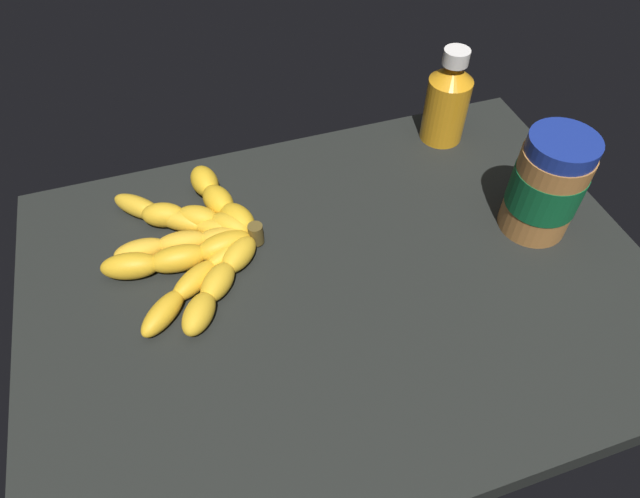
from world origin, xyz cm
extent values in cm
cube|color=black|center=(0.00, 0.00, -2.14)|extent=(79.22, 57.63, 4.27)
ellipsoid|color=gold|center=(10.50, -12.67, 1.85)|extent=(5.94, 6.84, 3.71)
ellipsoid|color=gold|center=(12.28, -16.93, 1.85)|extent=(5.33, 6.66, 3.71)
ellipsoid|color=gold|center=(13.37, -21.42, 1.85)|extent=(4.58, 6.31, 3.71)
ellipsoid|color=gold|center=(11.69, -11.85, 1.71)|extent=(6.76, 6.53, 3.42)
ellipsoid|color=gold|center=(15.56, -14.64, 1.71)|extent=(6.90, 5.98, 3.42)
ellipsoid|color=gold|center=(19.89, -16.65, 1.71)|extent=(6.79, 5.21, 3.42)
ellipsoid|color=gold|center=(12.82, -11.71, 1.44)|extent=(8.41, 6.63, 2.88)
ellipsoid|color=gold|center=(18.15, -15.35, 1.44)|extent=(8.15, 7.22, 2.88)
ellipsoid|color=gold|center=(23.01, -19.59, 1.44)|extent=(7.79, 7.71, 2.88)
ellipsoid|color=gold|center=(12.86, -10.23, 1.47)|extent=(7.27, 4.40, 2.94)
ellipsoid|color=gold|center=(18.20, -11.14, 1.47)|extent=(7.06, 3.67, 2.94)
ellipsoid|color=gold|center=(23.61, -11.42, 1.47)|extent=(6.80, 3.00, 2.94)
ellipsoid|color=gold|center=(13.20, -8.62, 1.73)|extent=(7.88, 4.51, 3.47)
ellipsoid|color=gold|center=(19.13, -8.27, 1.73)|extent=(7.54, 3.66, 3.47)
ellipsoid|color=gold|center=(25.04, -8.93, 1.73)|extent=(7.99, 4.86, 3.47)
ellipsoid|color=gold|center=(12.72, -7.35, 1.45)|extent=(7.78, 5.77, 2.90)
ellipsoid|color=gold|center=(17.70, -4.42, 1.45)|extent=(7.59, 6.53, 2.90)
ellipsoid|color=gold|center=(22.15, -0.74, 1.45)|extent=(7.21, 7.12, 2.90)
ellipsoid|color=gold|center=(11.68, -6.59, 1.67)|extent=(6.79, 6.61, 3.33)
ellipsoid|color=gold|center=(15.11, -3.07, 1.67)|extent=(6.55, 6.83, 3.33)
ellipsoid|color=gold|center=(18.12, 0.80, 1.67)|extent=(6.24, 6.95, 3.33)
cylinder|color=brown|center=(8.76, -9.27, 1.80)|extent=(2.00, 2.00, 3.00)
cylinder|color=#B27238|center=(-28.07, -0.83, 6.29)|extent=(9.04, 9.04, 12.58)
cylinder|color=#0F592D|center=(-28.07, -0.83, 6.92)|extent=(9.22, 9.22, 5.66)
cylinder|color=navy|center=(-28.07, -0.83, 13.64)|extent=(8.69, 8.69, 2.12)
cylinder|color=orange|center=(-24.82, -22.33, 5.10)|extent=(6.64, 6.64, 10.20)
cone|color=orange|center=(-24.82, -22.33, 11.56)|extent=(6.64, 6.64, 2.72)
cylinder|color=white|center=(-24.82, -22.33, 14.00)|extent=(3.80, 3.80, 2.17)
camera|label=1|loc=(15.84, 39.54, 55.66)|focal=30.87mm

